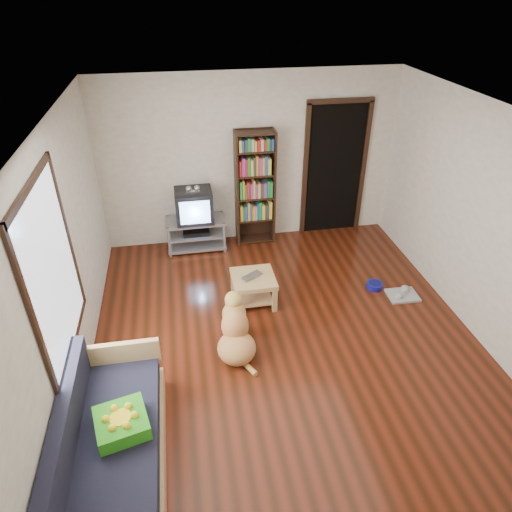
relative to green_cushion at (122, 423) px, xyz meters
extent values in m
plane|color=#551D0E|center=(1.75, 1.36, -0.49)|extent=(5.00, 5.00, 0.00)
plane|color=white|center=(1.75, 1.36, 2.11)|extent=(5.00, 5.00, 0.00)
plane|color=silver|center=(1.75, 3.86, 0.81)|extent=(4.50, 0.00, 4.50)
plane|color=silver|center=(1.75, -1.14, 0.81)|extent=(4.50, 0.00, 4.50)
plane|color=silver|center=(-0.50, 1.36, 0.81)|extent=(0.00, 5.00, 5.00)
plane|color=silver|center=(4.00, 1.36, 0.81)|extent=(0.00, 5.00, 5.00)
cube|color=green|center=(0.00, 0.00, 0.00)|extent=(0.51, 0.51, 0.14)
imported|color=#BABBBF|center=(1.49, 2.04, -0.08)|extent=(0.34, 0.31, 0.02)
cylinder|color=navy|center=(3.20, 2.09, -0.45)|extent=(0.22, 0.22, 0.08)
cube|color=#A5A5A5|center=(3.50, 1.84, -0.48)|extent=(0.41, 0.33, 0.03)
cube|color=white|center=(-0.48, 0.86, 1.01)|extent=(0.02, 1.30, 1.60)
cube|color=black|center=(-0.48, 0.86, 1.83)|extent=(0.03, 1.42, 0.06)
cube|color=black|center=(-0.48, 0.86, 0.19)|extent=(0.03, 1.42, 0.06)
cube|color=black|center=(-0.48, 0.16, 1.01)|extent=(0.03, 0.06, 1.70)
cube|color=black|center=(-0.48, 1.56, 1.01)|extent=(0.03, 0.06, 1.70)
cube|color=black|center=(3.10, 3.84, 0.56)|extent=(0.90, 0.02, 2.10)
cube|color=black|center=(2.62, 3.83, 0.56)|extent=(0.07, 0.05, 2.14)
cube|color=black|center=(3.58, 3.83, 0.56)|extent=(0.07, 0.05, 2.14)
cube|color=black|center=(3.10, 3.83, 1.64)|extent=(1.03, 0.05, 0.07)
cube|color=#99999E|center=(0.85, 3.61, -0.01)|extent=(0.90, 0.45, 0.04)
cube|color=#99999E|center=(0.85, 3.61, -0.24)|extent=(0.86, 0.42, 0.03)
cube|color=#99999E|center=(0.85, 3.61, -0.43)|extent=(0.90, 0.45, 0.04)
cylinder|color=#99999E|center=(0.43, 3.41, -0.24)|extent=(0.04, 0.04, 0.50)
cylinder|color=#99999E|center=(1.27, 3.41, -0.24)|extent=(0.04, 0.04, 0.50)
cylinder|color=#99999E|center=(0.43, 3.81, -0.24)|extent=(0.04, 0.04, 0.50)
cylinder|color=#99999E|center=(1.27, 3.81, -0.24)|extent=(0.04, 0.04, 0.50)
cube|color=black|center=(0.85, 3.61, -0.19)|extent=(0.40, 0.30, 0.07)
cube|color=black|center=(0.85, 3.61, 0.25)|extent=(0.55, 0.48, 0.48)
cube|color=black|center=(0.85, 3.81, 0.25)|extent=(0.40, 0.14, 0.36)
cube|color=#8CBFF2|center=(0.85, 3.36, 0.25)|extent=(0.44, 0.02, 0.36)
cube|color=silver|center=(0.85, 3.56, 0.50)|extent=(0.20, 0.07, 0.02)
sphere|color=silver|center=(0.79, 3.56, 0.54)|extent=(0.09, 0.09, 0.09)
sphere|color=silver|center=(0.91, 3.56, 0.54)|extent=(0.09, 0.09, 0.09)
cube|color=black|center=(1.52, 3.70, 0.41)|extent=(0.03, 0.30, 1.80)
cube|color=black|center=(2.08, 3.70, 0.41)|extent=(0.03, 0.30, 1.80)
cube|color=black|center=(1.80, 3.84, 0.41)|extent=(0.60, 0.02, 1.80)
cube|color=black|center=(1.80, 3.70, -0.46)|extent=(0.56, 0.28, 0.02)
cube|color=black|center=(1.80, 3.70, -0.09)|extent=(0.56, 0.28, 0.03)
cube|color=black|center=(1.80, 3.70, 0.28)|extent=(0.56, 0.28, 0.02)
cube|color=black|center=(1.80, 3.70, 0.65)|extent=(0.56, 0.28, 0.02)
cube|color=black|center=(1.80, 3.70, 1.02)|extent=(0.56, 0.28, 0.02)
cube|color=black|center=(1.80, 3.70, 1.28)|extent=(0.56, 0.28, 0.02)
cube|color=tan|center=(-0.08, -0.04, -0.38)|extent=(0.80, 1.80, 0.22)
cube|color=#1E1E2D|center=(-0.08, -0.04, -0.16)|extent=(0.74, 1.74, 0.18)
cube|color=#1E1E2D|center=(-0.42, -0.04, 0.11)|extent=(0.12, 1.74, 0.40)
cube|color=tan|center=(-0.08, 0.82, 0.01)|extent=(0.80, 0.06, 0.30)
cube|color=tan|center=(1.49, 2.07, -0.12)|extent=(0.55, 0.55, 0.06)
cube|color=tan|center=(1.49, 2.07, -0.39)|extent=(0.45, 0.45, 0.03)
cube|color=tan|center=(1.26, 1.84, -0.32)|extent=(0.06, 0.06, 0.34)
cube|color=tan|center=(1.73, 1.84, -0.32)|extent=(0.06, 0.06, 0.34)
cube|color=tan|center=(1.26, 2.31, -0.32)|extent=(0.06, 0.06, 0.34)
cube|color=tan|center=(1.73, 2.31, -0.32)|extent=(0.06, 0.06, 0.34)
ellipsoid|color=#BE8549|center=(1.13, 1.10, -0.36)|extent=(0.46, 0.50, 0.32)
ellipsoid|color=#CB804E|center=(1.14, 1.27, -0.18)|extent=(0.33, 0.36, 0.43)
ellipsoid|color=tan|center=(1.14, 1.36, -0.07)|extent=(0.29, 0.26, 0.30)
ellipsoid|color=gold|center=(1.15, 1.41, 0.09)|extent=(0.21, 0.23, 0.19)
ellipsoid|color=gold|center=(1.15, 1.51, 0.07)|extent=(0.09, 0.17, 0.08)
sphere|color=black|center=(1.16, 1.59, 0.07)|extent=(0.04, 0.04, 0.04)
ellipsoid|color=tan|center=(1.07, 1.38, 0.08)|extent=(0.05, 0.07, 0.13)
ellipsoid|color=#B38845|center=(1.22, 1.37, 0.08)|extent=(0.05, 0.07, 0.13)
cylinder|color=tan|center=(1.08, 1.45, -0.32)|extent=(0.08, 0.11, 0.35)
cylinder|color=#B49545|center=(1.22, 1.44, -0.32)|extent=(0.08, 0.11, 0.35)
sphere|color=#B68D46|center=(1.08, 1.49, -0.47)|extent=(0.09, 0.09, 0.09)
sphere|color=#C57E4B|center=(1.22, 1.48, -0.47)|extent=(0.09, 0.09, 0.09)
cylinder|color=tan|center=(1.22, 0.90, -0.46)|extent=(0.19, 0.30, 0.07)
camera|label=1|loc=(0.68, -2.68, 3.24)|focal=32.00mm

